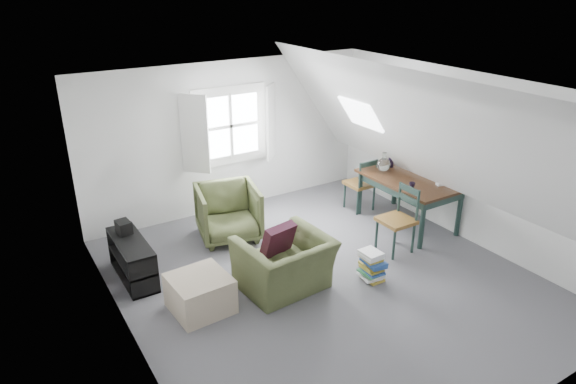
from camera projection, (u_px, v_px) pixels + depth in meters
floor at (325, 279)px, 6.81m from camera, size 5.50×5.50×0.00m
ceiling at (331, 92)px, 5.83m from camera, size 5.50×5.50×0.00m
wall_back at (230, 137)px, 8.47m from camera, size 5.00×0.00×5.00m
wall_front at (526, 305)px, 4.17m from camera, size 5.00×0.00×5.00m
wall_left at (124, 245)px, 5.11m from camera, size 0.00×5.50×5.50m
wall_right at (466, 158)px, 7.53m from camera, size 0.00×5.50×5.50m
slope_left at (209, 177)px, 5.36m from camera, size 3.19×5.50×4.48m
slope_right at (423, 133)px, 6.87m from camera, size 3.19×5.50×4.48m
dormer_window at (231, 127)px, 8.33m from camera, size 1.71×0.35×1.30m
skylight at (361, 114)px, 7.89m from camera, size 0.35×0.75×0.47m
armchair_near at (284, 288)px, 6.63m from camera, size 1.15×1.03×0.71m
armchair_far at (230, 237)px, 7.90m from camera, size 1.07×1.09×0.83m
throw_pillow at (278, 240)px, 6.50m from camera, size 0.48×0.33×0.46m
ottoman at (200, 293)px, 6.12m from camera, size 0.70×0.70×0.44m
dining_table at (409, 185)px, 8.05m from camera, size 0.95×1.58×0.79m
demijohn at (384, 164)px, 8.24m from camera, size 0.22×0.22×0.31m
vase_twigs at (391, 158)px, 8.43m from camera, size 0.09×0.10×0.69m
cup at (412, 188)px, 7.66m from camera, size 0.11×0.11×0.09m
paper_box at (441, 184)px, 7.75m from camera, size 0.15×0.11×0.04m
dining_chair_far at (361, 183)px, 8.65m from camera, size 0.43×0.43×0.93m
dining_chair_near at (398, 219)px, 7.34m from camera, size 0.46×0.46×0.97m
media_shelf at (133, 262)px, 6.73m from camera, size 0.36×1.08×0.55m
electronics_box at (124, 228)px, 6.80m from camera, size 0.19×0.25×0.19m
magazine_stack at (372, 266)px, 6.73m from camera, size 0.31×0.36×0.41m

